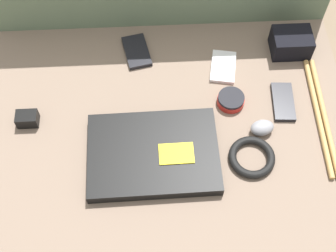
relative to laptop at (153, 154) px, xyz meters
The scene contains 12 objects.
ground_plane 0.16m from the laptop, 62.04° to the left, with size 8.00×8.00×0.00m, color #7A6651.
couch_seat 0.12m from the laptop, 62.04° to the left, with size 1.02×0.76×0.11m.
laptop is the anchor object (origin of this frame).
computer_mouse 0.30m from the laptop, 11.92° to the left, with size 0.07×0.06×0.04m.
speaker_puck 0.27m from the laptop, 35.59° to the left, with size 0.08×0.08×0.03m.
phone_silver 0.35m from the laptop, 96.21° to the left, with size 0.09×0.13×0.01m.
phone_black 0.35m from the laptop, 52.62° to the left, with size 0.09×0.12×0.01m.
phone_small 0.40m from the laptop, 22.07° to the left, with size 0.07×0.13×0.01m.
camera_pouch 0.54m from the laptop, 38.84° to the left, with size 0.11×0.09×0.07m.
charger_brick 0.36m from the laptop, 160.14° to the left, with size 0.06×0.04×0.04m.
cable_coil 0.26m from the laptop, ahead, with size 0.12×0.12×0.02m.
drumstick_pair 0.48m from the laptop, 11.99° to the left, with size 0.04×0.38×0.01m.
Camera 1 is at (-0.03, -0.63, 1.21)m, focal length 50.00 mm.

